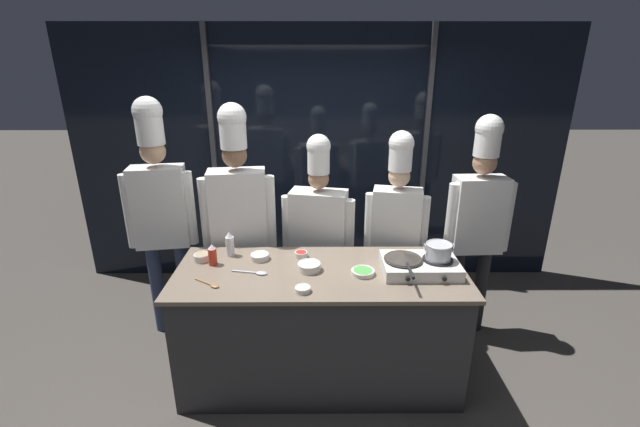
{
  "coord_description": "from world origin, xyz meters",
  "views": [
    {
      "loc": [
        -0.02,
        -2.75,
        2.39
      ],
      "look_at": [
        0.0,
        0.25,
        1.28
      ],
      "focal_mm": 24.0,
      "sensor_mm": 36.0,
      "label": 1
    }
  ],
  "objects_px": {
    "prep_bowl_noodles": "(303,289)",
    "prep_bowl_scallions": "(363,272)",
    "chef_pastry": "(396,222)",
    "chef_apprentice": "(478,213)",
    "serving_spoon_slotted": "(211,285)",
    "stock_pot": "(439,251)",
    "prep_bowl_onion": "(309,266)",
    "chef_head": "(160,203)",
    "squeeze_bottle_clear": "(230,244)",
    "chef_sous": "(238,209)",
    "chef_line": "(319,227)",
    "frying_pan": "(404,257)",
    "portable_stove": "(420,265)",
    "squeeze_bottle_chili": "(212,255)",
    "prep_bowl_garlic": "(260,256)",
    "serving_spoon_solid": "(257,273)",
    "prep_bowl_mushrooms": "(202,257)",
    "prep_bowl_bell_pepper": "(301,254)"
  },
  "relations": [
    {
      "from": "chef_line",
      "to": "serving_spoon_solid",
      "type": "bearing_deg",
      "value": 69.56
    },
    {
      "from": "portable_stove",
      "to": "frying_pan",
      "type": "distance_m",
      "value": 0.14
    },
    {
      "from": "serving_spoon_slotted",
      "to": "chef_pastry",
      "type": "distance_m",
      "value": 1.62
    },
    {
      "from": "squeeze_bottle_chili",
      "to": "prep_bowl_mushrooms",
      "type": "height_order",
      "value": "squeeze_bottle_chili"
    },
    {
      "from": "prep_bowl_noodles",
      "to": "frying_pan",
      "type": "bearing_deg",
      "value": 21.17
    },
    {
      "from": "squeeze_bottle_chili",
      "to": "prep_bowl_mushrooms",
      "type": "bearing_deg",
      "value": 147.15
    },
    {
      "from": "prep_bowl_scallions",
      "to": "squeeze_bottle_chili",
      "type": "bearing_deg",
      "value": 171.82
    },
    {
      "from": "chef_head",
      "to": "chef_sous",
      "type": "distance_m",
      "value": 0.66
    },
    {
      "from": "serving_spoon_slotted",
      "to": "chef_line",
      "type": "distance_m",
      "value": 1.15
    },
    {
      "from": "squeeze_bottle_clear",
      "to": "chef_sous",
      "type": "xyz_separation_m",
      "value": [
        0.01,
        0.36,
        0.16
      ]
    },
    {
      "from": "stock_pot",
      "to": "squeeze_bottle_chili",
      "type": "height_order",
      "value": "stock_pot"
    },
    {
      "from": "serving_spoon_slotted",
      "to": "prep_bowl_noodles",
      "type": "bearing_deg",
      "value": -7.81
    },
    {
      "from": "squeeze_bottle_clear",
      "to": "prep_bowl_onion",
      "type": "xyz_separation_m",
      "value": [
        0.62,
        -0.25,
        -0.06
      ]
    },
    {
      "from": "squeeze_bottle_clear",
      "to": "serving_spoon_slotted",
      "type": "height_order",
      "value": "squeeze_bottle_clear"
    },
    {
      "from": "chef_apprentice",
      "to": "prep_bowl_bell_pepper",
      "type": "bearing_deg",
      "value": 12.07
    },
    {
      "from": "chef_sous",
      "to": "chef_line",
      "type": "relative_size",
      "value": 1.14
    },
    {
      "from": "prep_bowl_noodles",
      "to": "serving_spoon_solid",
      "type": "xyz_separation_m",
      "value": [
        -0.34,
        0.25,
        -0.01
      ]
    },
    {
      "from": "chef_line",
      "to": "chef_apprentice",
      "type": "xyz_separation_m",
      "value": [
        1.34,
        -0.06,
        0.15
      ]
    },
    {
      "from": "chef_pastry",
      "to": "chef_apprentice",
      "type": "distance_m",
      "value": 0.69
    },
    {
      "from": "prep_bowl_bell_pepper",
      "to": "prep_bowl_garlic",
      "type": "relative_size",
      "value": 0.7
    },
    {
      "from": "prep_bowl_noodles",
      "to": "chef_pastry",
      "type": "distance_m",
      "value": 1.2
    },
    {
      "from": "prep_bowl_bell_pepper",
      "to": "prep_bowl_mushrooms",
      "type": "height_order",
      "value": "prep_bowl_mushrooms"
    },
    {
      "from": "prep_bowl_onion",
      "to": "chef_head",
      "type": "xyz_separation_m",
      "value": [
        -1.26,
        0.64,
        0.26
      ]
    },
    {
      "from": "squeeze_bottle_clear",
      "to": "prep_bowl_noodles",
      "type": "distance_m",
      "value": 0.8
    },
    {
      "from": "frying_pan",
      "to": "prep_bowl_onion",
      "type": "xyz_separation_m",
      "value": [
        -0.67,
        0.02,
        -0.09
      ]
    },
    {
      "from": "chef_sous",
      "to": "chef_apprentice",
      "type": "bearing_deg",
      "value": 172.51
    },
    {
      "from": "squeeze_bottle_chili",
      "to": "squeeze_bottle_clear",
      "type": "bearing_deg",
      "value": 57.22
    },
    {
      "from": "prep_bowl_onion",
      "to": "chef_sous",
      "type": "distance_m",
      "value": 0.89
    },
    {
      "from": "prep_bowl_garlic",
      "to": "prep_bowl_mushrooms",
      "type": "relative_size",
      "value": 1.2
    },
    {
      "from": "portable_stove",
      "to": "chef_apprentice",
      "type": "bearing_deg",
      "value": 45.37
    },
    {
      "from": "chef_line",
      "to": "serving_spoon_slotted",
      "type": "bearing_deg",
      "value": 61.65
    },
    {
      "from": "chef_pastry",
      "to": "chef_apprentice",
      "type": "relative_size",
      "value": 0.93
    },
    {
      "from": "prep_bowl_bell_pepper",
      "to": "chef_apprentice",
      "type": "xyz_separation_m",
      "value": [
        1.48,
        0.39,
        0.19
      ]
    },
    {
      "from": "portable_stove",
      "to": "chef_head",
      "type": "xyz_separation_m",
      "value": [
        -2.06,
        0.66,
        0.25
      ]
    },
    {
      "from": "prep_bowl_mushrooms",
      "to": "serving_spoon_solid",
      "type": "height_order",
      "value": "prep_bowl_mushrooms"
    },
    {
      "from": "squeeze_bottle_clear",
      "to": "chef_pastry",
      "type": "height_order",
      "value": "chef_pastry"
    },
    {
      "from": "prep_bowl_onion",
      "to": "chef_sous",
      "type": "xyz_separation_m",
      "value": [
        -0.6,
        0.61,
        0.22
      ]
    },
    {
      "from": "stock_pot",
      "to": "prep_bowl_onion",
      "type": "xyz_separation_m",
      "value": [
        -0.92,
        0.02,
        -0.13
      ]
    },
    {
      "from": "prep_bowl_garlic",
      "to": "portable_stove",
      "type": "bearing_deg",
      "value": -9.7
    },
    {
      "from": "prep_bowl_garlic",
      "to": "chef_line",
      "type": "relative_size",
      "value": 0.08
    },
    {
      "from": "prep_bowl_scallions",
      "to": "chef_apprentice",
      "type": "bearing_deg",
      "value": 32.91
    },
    {
      "from": "prep_bowl_onion",
      "to": "chef_line",
      "type": "height_order",
      "value": "chef_line"
    },
    {
      "from": "chef_sous",
      "to": "squeeze_bottle_chili",
      "type": "bearing_deg",
      "value": 70.52
    },
    {
      "from": "chef_head",
      "to": "chef_line",
      "type": "bearing_deg",
      "value": 172.73
    },
    {
      "from": "prep_bowl_noodles",
      "to": "prep_bowl_scallions",
      "type": "bearing_deg",
      "value": 29.56
    },
    {
      "from": "portable_stove",
      "to": "squeeze_bottle_clear",
      "type": "distance_m",
      "value": 1.44
    },
    {
      "from": "prep_bowl_mushrooms",
      "to": "chef_apprentice",
      "type": "relative_size",
      "value": 0.06
    },
    {
      "from": "chef_head",
      "to": "prep_bowl_scallions",
      "type": "bearing_deg",
      "value": 148.37
    },
    {
      "from": "squeeze_bottle_chili",
      "to": "chef_sous",
      "type": "relative_size",
      "value": 0.08
    },
    {
      "from": "serving_spoon_solid",
      "to": "chef_head",
      "type": "xyz_separation_m",
      "value": [
        -0.89,
        0.69,
        0.29
      ]
    }
  ]
}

